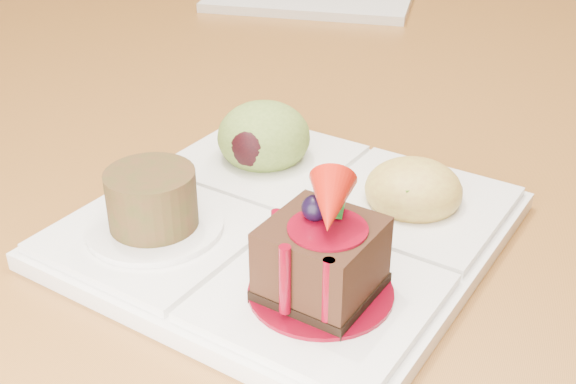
% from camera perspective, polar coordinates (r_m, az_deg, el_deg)
% --- Properties ---
extents(ground, '(6.00, 6.00, 0.00)m').
position_cam_1_polar(ground, '(1.52, 5.93, -12.56)').
color(ground, '#563318').
extents(dining_table, '(1.00, 1.80, 0.75)m').
position_cam_1_polar(dining_table, '(1.18, 7.66, 12.85)').
color(dining_table, '#925925').
rests_on(dining_table, ground).
extents(sampler_plate, '(0.30, 0.30, 0.10)m').
position_cam_1_polar(sampler_plate, '(0.48, 0.08, -1.29)').
color(sampler_plate, white).
rests_on(sampler_plate, dining_table).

